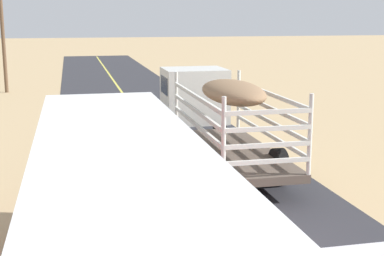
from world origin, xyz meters
TOP-DOWN VIEW (x-y plane):
  - road_surface at (0.00, 0.00)m, footprint 8.00×120.00m
  - road_centre_line at (0.00, 0.00)m, footprint 0.16×117.60m
  - livestock_truck at (1.65, 9.10)m, footprint 2.53×9.70m
  - bus at (-2.64, -2.32)m, footprint 2.54×10.00m
  - power_pole_mid at (-7.51, 27.55)m, footprint 2.20×0.24m

SIDE VIEW (x-z plane):
  - road_surface at x=0.00m, z-range 0.00..0.02m
  - road_centre_line at x=0.00m, z-range 0.02..0.02m
  - bus at x=-2.64m, z-range 0.14..3.35m
  - livestock_truck at x=1.65m, z-range 0.28..3.30m
  - power_pole_mid at x=-7.51m, z-range 0.29..8.29m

